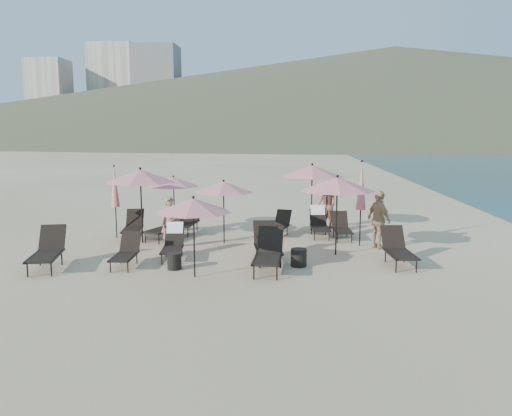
# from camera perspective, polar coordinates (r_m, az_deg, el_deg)

# --- Properties ---
(ground) EXTENTS (800.00, 800.00, 0.00)m
(ground) POSITION_cam_1_polar(r_m,az_deg,el_deg) (13.80, -0.48, -6.69)
(ground) COLOR #D6BA8C
(ground) RESTS_ON ground
(volcanic_headland) EXTENTS (690.00, 690.00, 55.00)m
(volcanic_headland) POSITION_cam_1_polar(r_m,az_deg,el_deg) (324.41, 17.31, 12.19)
(volcanic_headland) COLOR brown
(volcanic_headland) RESTS_ON ground
(hotel_skyline) EXTENTS (109.00, 82.00, 55.00)m
(hotel_skyline) POSITION_cam_1_polar(r_m,az_deg,el_deg) (300.55, -14.30, 12.19)
(hotel_skyline) COLOR beige
(hotel_skyline) RESTS_ON ground
(lounger_0) EXTENTS (1.09, 1.95, 1.06)m
(lounger_0) POSITION_cam_1_polar(r_m,az_deg,el_deg) (14.66, -22.73, -4.45)
(lounger_0) COLOR black
(lounger_0) RESTS_ON ground
(lounger_1) EXTENTS (0.64, 1.50, 0.85)m
(lounger_1) POSITION_cam_1_polar(r_m,az_deg,el_deg) (14.22, -14.63, -4.86)
(lounger_1) COLOR black
(lounger_1) RESTS_ON ground
(lounger_2) EXTENTS (0.75, 1.61, 0.96)m
(lounger_2) POSITION_cam_1_polar(r_m,az_deg,el_deg) (14.83, -9.44, -3.89)
(lounger_2) COLOR black
(lounger_2) RESTS_ON ground
(lounger_3) EXTENTS (0.77, 1.87, 1.06)m
(lounger_3) POSITION_cam_1_polar(r_m,az_deg,el_deg) (13.28, 1.44, -5.09)
(lounger_3) COLOR black
(lounger_3) RESTS_ON ground
(lounger_4) EXTENTS (0.97, 1.89, 1.04)m
(lounger_4) POSITION_cam_1_polar(r_m,az_deg,el_deg) (14.33, 1.27, -4.12)
(lounger_4) COLOR black
(lounger_4) RESTS_ON ground
(lounger_5) EXTENTS (0.79, 1.76, 0.99)m
(lounger_5) POSITION_cam_1_polar(r_m,az_deg,el_deg) (14.42, 15.91, -4.46)
(lounger_5) COLOR black
(lounger_5) RESTS_ON ground
(lounger_6) EXTENTS (0.89, 1.70, 0.93)m
(lounger_6) POSITION_cam_1_polar(r_m,az_deg,el_deg) (17.92, -13.86, -1.96)
(lounger_6) COLOR black
(lounger_6) RESTS_ON ground
(lounger_7) EXTENTS (1.17, 1.84, 0.99)m
(lounger_7) POSITION_cam_1_polar(r_m,az_deg,el_deg) (17.48, -10.33, -2.03)
(lounger_7) COLOR black
(lounger_7) RESTS_ON ground
(lounger_8) EXTENTS (0.85, 1.84, 1.02)m
(lounger_8) POSITION_cam_1_polar(r_m,az_deg,el_deg) (18.47, -7.84, -1.35)
(lounger_8) COLOR black
(lounger_8) RESTS_ON ground
(lounger_9) EXTENTS (0.95, 1.58, 0.85)m
(lounger_9) POSITION_cam_1_polar(r_m,az_deg,el_deg) (17.85, 2.67, -1.89)
(lounger_9) COLOR black
(lounger_9) RESTS_ON ground
(lounger_10) EXTENTS (0.71, 1.67, 1.02)m
(lounger_10) POSITION_cam_1_polar(r_m,az_deg,el_deg) (17.90, 7.23, -1.63)
(lounger_10) COLOR black
(lounger_10) RESTS_ON ground
(lounger_11) EXTENTS (0.67, 1.55, 0.87)m
(lounger_11) POSITION_cam_1_polar(r_m,az_deg,el_deg) (17.57, 9.75, -2.14)
(lounger_11) COLOR black
(lounger_11) RESTS_ON ground
(umbrella_open_0) EXTENTS (2.35, 2.35, 2.53)m
(umbrella_open_0) POSITION_cam_1_polar(r_m,az_deg,el_deg) (16.82, -13.08, 3.58)
(umbrella_open_0) COLOR black
(umbrella_open_0) RESTS_ON ground
(umbrella_open_1) EXTENTS (1.98, 1.98, 2.13)m
(umbrella_open_1) POSITION_cam_1_polar(r_m,az_deg,el_deg) (16.34, -3.72, 2.42)
(umbrella_open_1) COLOR black
(umbrella_open_1) RESTS_ON ground
(umbrella_open_2) EXTENTS (2.24, 2.24, 2.42)m
(umbrella_open_2) POSITION_cam_1_polar(r_m,az_deg,el_deg) (14.91, 9.27, 2.70)
(umbrella_open_2) COLOR black
(umbrella_open_2) RESTS_ON ground
(umbrella_open_3) EXTENTS (1.94, 1.94, 2.09)m
(umbrella_open_3) POSITION_cam_1_polar(r_m,az_deg,el_deg) (18.73, -9.40, 2.97)
(umbrella_open_3) COLOR black
(umbrella_open_3) RESTS_ON ground
(umbrella_open_4) EXTENTS (2.35, 2.35, 2.53)m
(umbrella_open_4) POSITION_cam_1_polar(r_m,az_deg,el_deg) (18.66, 6.43, 4.22)
(umbrella_open_4) COLOR black
(umbrella_open_4) RESTS_ON ground
(umbrella_open_5) EXTENTS (1.94, 1.94, 2.09)m
(umbrella_open_5) POSITION_cam_1_polar(r_m,az_deg,el_deg) (12.51, -7.16, 0.30)
(umbrella_open_5) COLOR black
(umbrella_open_5) RESTS_ON ground
(umbrella_closed_0) EXTENTS (0.33, 0.33, 2.79)m
(umbrella_closed_0) POSITION_cam_1_polar(r_m,az_deg,el_deg) (16.30, 11.95, 2.42)
(umbrella_closed_0) COLOR black
(umbrella_closed_0) RESTS_ON ground
(umbrella_closed_1) EXTENTS (0.30, 0.30, 2.55)m
(umbrella_closed_1) POSITION_cam_1_polar(r_m,az_deg,el_deg) (17.95, -15.84, 2.30)
(umbrella_closed_1) COLOR black
(umbrella_closed_1) RESTS_ON ground
(side_table_0) EXTENTS (0.39, 0.39, 0.45)m
(side_table_0) POSITION_cam_1_polar(r_m,az_deg,el_deg) (13.64, -9.31, -6.02)
(side_table_0) COLOR black
(side_table_0) RESTS_ON ground
(side_table_1) EXTENTS (0.44, 0.44, 0.49)m
(side_table_1) POSITION_cam_1_polar(r_m,az_deg,el_deg) (13.81, 4.90, -5.66)
(side_table_1) COLOR black
(side_table_1) RESTS_ON ground
(beachgoer_a) EXTENTS (0.71, 0.61, 1.64)m
(beachgoer_a) POSITION_cam_1_polar(r_m,az_deg,el_deg) (16.03, -9.76, -1.66)
(beachgoer_a) COLOR #9E6855
(beachgoer_a) RESTS_ON ground
(beachgoer_b) EXTENTS (1.05, 1.09, 1.77)m
(beachgoer_b) POSITION_cam_1_polar(r_m,az_deg,el_deg) (19.32, 8.05, 0.30)
(beachgoer_b) COLOR #905F4A
(beachgoer_b) RESTS_ON ground
(beachgoer_c) EXTENTS (0.88, 1.17, 1.84)m
(beachgoer_c) POSITION_cam_1_polar(r_m,az_deg,el_deg) (16.20, 13.88, -1.32)
(beachgoer_c) COLOR tan
(beachgoer_c) RESTS_ON ground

